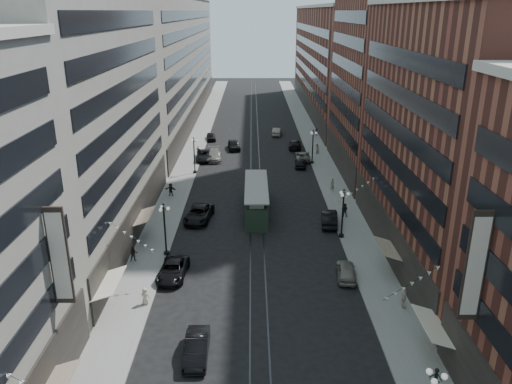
{
  "coord_description": "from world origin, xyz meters",
  "views": [
    {
      "loc": [
        -0.51,
        -17.34,
        23.35
      ],
      "look_at": [
        -0.09,
        33.05,
        5.0
      ],
      "focal_mm": 35.0,
      "sensor_mm": 36.0,
      "label": 1
    }
  ],
  "objects_px": {
    "pedestrian_1": "(145,296)",
    "car_8": "(214,155)",
    "lamppost_sw_mid": "(194,154)",
    "car_extra_1": "(300,163)",
    "car_7": "(199,214)",
    "car_4": "(346,271)",
    "car_12": "(295,144)",
    "pedestrian_extra_0": "(317,149)",
    "streetcar": "(256,200)",
    "pedestrian_2": "(134,254)",
    "car_14": "(277,132)",
    "car_11": "(302,156)",
    "pedestrian_9": "(316,132)",
    "car_2": "(173,270)",
    "car_extra_0": "(204,155)",
    "pedestrian_8": "(332,185)",
    "pedestrian_7": "(345,210)",
    "car_9": "(211,137)",
    "car_10": "(329,218)",
    "pedestrian_5": "(171,189)",
    "pedestrian_4": "(404,298)",
    "lamppost_sw_far": "(165,228)",
    "car_5": "(197,348)",
    "car_13": "(234,145)",
    "pedestrian_6": "(198,151)",
    "lamppost_se_mid": "(313,145)"
  },
  "relations": [
    {
      "from": "pedestrian_extra_0",
      "to": "streetcar",
      "type": "bearing_deg",
      "value": 36.37
    },
    {
      "from": "car_4",
      "to": "car_12",
      "type": "distance_m",
      "value": 46.2
    },
    {
      "from": "pedestrian_extra_0",
      "to": "car_2",
      "type": "bearing_deg",
      "value": 34.77
    },
    {
      "from": "car_4",
      "to": "lamppost_sw_mid",
      "type": "bearing_deg",
      "value": -55.41
    },
    {
      "from": "car_8",
      "to": "pedestrian_7",
      "type": "relative_size",
      "value": 3.58
    },
    {
      "from": "pedestrian_4",
      "to": "car_13",
      "type": "relative_size",
      "value": 0.35
    },
    {
      "from": "car_5",
      "to": "pedestrian_7",
      "type": "bearing_deg",
      "value": 58.64
    },
    {
      "from": "car_7",
      "to": "pedestrian_extra_0",
      "type": "distance_m",
      "value": 33.48
    },
    {
      "from": "car_8",
      "to": "car_11",
      "type": "bearing_deg",
      "value": -5.13
    },
    {
      "from": "car_13",
      "to": "pedestrian_extra_0",
      "type": "xyz_separation_m",
      "value": [
        14.35,
        -3.47,
        0.2
      ]
    },
    {
      "from": "lamppost_se_mid",
      "to": "pedestrian_6",
      "type": "relative_size",
      "value": 3.55
    },
    {
      "from": "pedestrian_9",
      "to": "pedestrian_8",
      "type": "bearing_deg",
      "value": -82.87
    },
    {
      "from": "car_13",
      "to": "lamppost_sw_mid",
      "type": "bearing_deg",
      "value": -118.05
    },
    {
      "from": "car_10",
      "to": "car_13",
      "type": "height_order",
      "value": "car_13"
    },
    {
      "from": "streetcar",
      "to": "pedestrian_1",
      "type": "xyz_separation_m",
      "value": [
        -9.5,
        -20.74,
        -0.7
      ]
    },
    {
      "from": "car_8",
      "to": "car_10",
      "type": "relative_size",
      "value": 1.17
    },
    {
      "from": "pedestrian_2",
      "to": "pedestrian_9",
      "type": "xyz_separation_m",
      "value": [
        24.29,
        51.9,
        -0.03
      ]
    },
    {
      "from": "pedestrian_2",
      "to": "car_13",
      "type": "xyz_separation_m",
      "value": [
        8.43,
        42.52,
        -0.09
      ]
    },
    {
      "from": "pedestrian_7",
      "to": "car_extra_1",
      "type": "relative_size",
      "value": 0.38
    },
    {
      "from": "lamppost_sw_mid",
      "to": "pedestrian_8",
      "type": "distance_m",
      "value": 21.41
    },
    {
      "from": "pedestrian_7",
      "to": "pedestrian_8",
      "type": "bearing_deg",
      "value": -69.02
    },
    {
      "from": "pedestrian_9",
      "to": "car_12",
      "type": "bearing_deg",
      "value": -108.52
    },
    {
      "from": "streetcar",
      "to": "car_9",
      "type": "distance_m",
      "value": 37.29
    },
    {
      "from": "car_2",
      "to": "pedestrian_4",
      "type": "bearing_deg",
      "value": -12.0
    },
    {
      "from": "car_2",
      "to": "pedestrian_7",
      "type": "bearing_deg",
      "value": 40.86
    },
    {
      "from": "car_2",
      "to": "car_extra_0",
      "type": "height_order",
      "value": "car_extra_0"
    },
    {
      "from": "pedestrian_2",
      "to": "car_4",
      "type": "bearing_deg",
      "value": -30.19
    },
    {
      "from": "lamppost_sw_far",
      "to": "car_5",
      "type": "height_order",
      "value": "lamppost_sw_far"
    },
    {
      "from": "car_7",
      "to": "car_extra_1",
      "type": "relative_size",
      "value": 1.38
    },
    {
      "from": "lamppost_sw_far",
      "to": "car_14",
      "type": "bearing_deg",
      "value": 75.28
    },
    {
      "from": "car_7",
      "to": "pedestrian_1",
      "type": "bearing_deg",
      "value": -90.9
    },
    {
      "from": "lamppost_sw_mid",
      "to": "car_extra_1",
      "type": "relative_size",
      "value": 1.28
    },
    {
      "from": "pedestrian_9",
      "to": "car_4",
      "type": "bearing_deg",
      "value": -83.88
    },
    {
      "from": "car_11",
      "to": "car_extra_1",
      "type": "relative_size",
      "value": 1.2
    },
    {
      "from": "streetcar",
      "to": "car_10",
      "type": "bearing_deg",
      "value": -25.26
    },
    {
      "from": "car_9",
      "to": "car_extra_1",
      "type": "distance_m",
      "value": 23.48
    },
    {
      "from": "car_14",
      "to": "pedestrian_1",
      "type": "bearing_deg",
      "value": 84.41
    },
    {
      "from": "car_4",
      "to": "pedestrian_5",
      "type": "distance_m",
      "value": 29.23
    },
    {
      "from": "lamppost_sw_mid",
      "to": "car_2",
      "type": "relative_size",
      "value": 1.05
    },
    {
      "from": "lamppost_sw_far",
      "to": "car_14",
      "type": "xyz_separation_m",
      "value": [
        13.63,
        51.88,
        -2.35
      ]
    },
    {
      "from": "car_13",
      "to": "car_extra_0",
      "type": "relative_size",
      "value": 0.87
    },
    {
      "from": "pedestrian_4",
      "to": "pedestrian_9",
      "type": "xyz_separation_m",
      "value": [
        0.13,
        60.31,
        -0.12
      ]
    },
    {
      "from": "car_9",
      "to": "pedestrian_5",
      "type": "relative_size",
      "value": 2.43
    },
    {
      "from": "car_4",
      "to": "pedestrian_6",
      "type": "bearing_deg",
      "value": -60.94
    },
    {
      "from": "car_9",
      "to": "car_extra_0",
      "type": "xyz_separation_m",
      "value": [
        -0.05,
        -13.61,
        0.11
      ]
    },
    {
      "from": "car_7",
      "to": "car_9",
      "type": "bearing_deg",
      "value": 99.84
    },
    {
      "from": "car_2",
      "to": "car_7",
      "type": "height_order",
      "value": "car_7"
    },
    {
      "from": "streetcar",
      "to": "pedestrian_2",
      "type": "bearing_deg",
      "value": -132.96
    },
    {
      "from": "car_5",
      "to": "car_extra_1",
      "type": "xyz_separation_m",
      "value": [
        11.66,
        46.09,
        -0.04
      ]
    },
    {
      "from": "pedestrian_1",
      "to": "car_8",
      "type": "distance_m",
      "value": 43.74
    }
  ]
}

